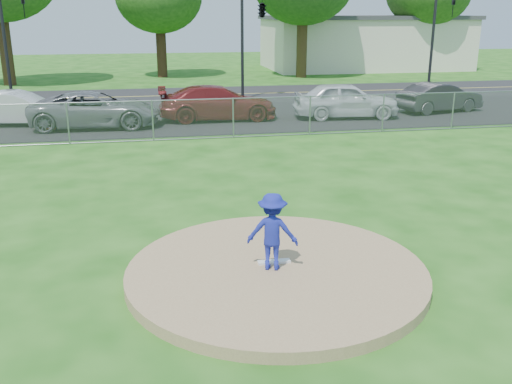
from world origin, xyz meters
TOP-DOWN VIEW (x-y plane):
  - ground at (0.00, 10.00)m, footprint 120.00×120.00m
  - pitchers_mound at (0.00, 0.00)m, footprint 5.40×5.40m
  - pitching_rubber at (0.00, 0.20)m, footprint 0.60×0.15m
  - chain_link_fence at (0.00, 12.00)m, footprint 40.00×0.06m
  - parking_lot at (0.00, 16.50)m, footprint 50.00×8.00m
  - street at (0.00, 24.00)m, footprint 60.00×7.00m
  - commercial_building at (16.00, 38.00)m, footprint 16.40×9.40m
  - traffic_signal_left at (-8.76, 22.00)m, footprint 1.28×0.20m
  - traffic_signal_center at (3.97, 22.00)m, footprint 1.42×2.48m
  - traffic_signal_right at (14.24, 22.00)m, footprint 1.28×0.20m
  - pitcher at (-0.08, -0.01)m, footprint 1.02×0.77m
  - traffic_cone at (-6.11, 15.04)m, footprint 0.32×0.32m
  - parked_car_white at (-7.54, 16.25)m, footprint 4.45×2.04m
  - parked_car_gray at (-4.30, 15.12)m, footprint 5.34×2.61m
  - parked_car_darkred at (0.89, 15.89)m, footprint 5.19×2.16m
  - parked_car_pearl at (6.62, 15.34)m, footprint 4.85×2.36m
  - parked_car_charcoal at (11.56, 16.05)m, footprint 4.40×2.38m

SIDE VIEW (x-z plane):
  - ground at x=0.00m, z-range 0.00..0.00m
  - street at x=0.00m, z-range 0.00..0.01m
  - parking_lot at x=0.00m, z-range 0.00..0.01m
  - pitchers_mound at x=0.00m, z-range 0.00..0.20m
  - pitching_rubber at x=0.00m, z-range 0.20..0.24m
  - traffic_cone at x=-6.11m, z-range 0.01..0.64m
  - parked_car_charcoal at x=11.56m, z-range 0.01..1.39m
  - parked_car_white at x=-7.54m, z-range 0.01..1.42m
  - parked_car_gray at x=-4.30m, z-range 0.01..1.47m
  - chain_link_fence at x=0.00m, z-range 0.00..1.50m
  - parked_car_darkred at x=0.89m, z-range 0.01..1.51m
  - parked_car_pearl at x=6.62m, z-range 0.01..1.60m
  - pitcher at x=-0.08m, z-range 0.20..1.60m
  - commercial_building at x=16.00m, z-range 0.01..4.31m
  - traffic_signal_left at x=-8.76m, z-range 0.56..6.16m
  - traffic_signal_right at x=14.24m, z-range 0.56..6.16m
  - traffic_signal_center at x=3.97m, z-range 1.81..7.41m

